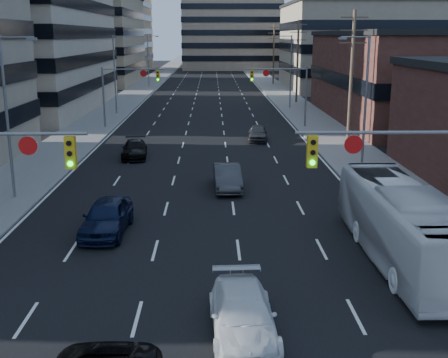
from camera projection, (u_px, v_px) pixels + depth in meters
road_surface at (209, 73)px, 138.46m from camera, size 18.00×300.00×0.02m
sidewalk_left at (163, 73)px, 138.21m from camera, size 5.00×300.00×0.15m
sidewalk_right at (256, 73)px, 138.68m from camera, size 5.00×300.00×0.15m
office_left_far at (82, 41)px, 106.93m from camera, size 20.00×30.00×16.00m
storefront_right_mid at (428, 78)px, 60.36m from camera, size 20.00×30.00×9.00m
office_right_far at (353, 47)px, 96.56m from camera, size 22.00×28.00×14.00m
bg_block_left at (101, 31)px, 145.09m from camera, size 24.00×24.00×20.00m
bg_block_right at (339, 48)px, 137.62m from camera, size 22.00×22.00×12.00m
signal_near_right at (408, 175)px, 19.39m from camera, size 6.59×0.33×6.00m
signal_far_left at (127, 85)px, 54.92m from camera, size 6.09×0.33×6.00m
signal_far_right at (283, 84)px, 55.23m from camera, size 6.09×0.33×6.00m
utility_pole_block at (351, 76)px, 46.24m from camera, size 2.20×0.28×11.00m
utility_pole_midblock at (298, 60)px, 75.30m from camera, size 2.20×0.28×11.00m
utility_pole_distant at (274, 53)px, 104.35m from camera, size 2.20×0.28×11.00m
streetlight_left_near at (9, 110)px, 30.47m from camera, size 2.03×0.22×9.00m
streetlight_left_mid at (116, 71)px, 64.37m from camera, size 2.03×0.22×9.00m
streetlight_left_far at (149, 59)px, 98.26m from camera, size 2.03×0.22×9.00m
streetlight_right_near at (363, 99)px, 35.73m from camera, size 2.03×0.22×9.00m
streetlight_right_far at (290, 68)px, 69.63m from camera, size 2.03×0.22×9.00m
white_van at (243, 315)px, 17.14m from camera, size 2.17×4.88×1.39m
transit_bus at (403, 224)px, 22.71m from camera, size 2.71×11.30×3.14m
sedan_blue at (107, 217)px, 26.08m from camera, size 2.14×4.84×1.62m
sedan_grey_center at (227, 177)px, 33.65m from camera, size 1.77×4.57×1.48m
sedan_black_far at (134, 149)px, 42.38m from camera, size 2.21×4.65×1.31m
sedan_grey_right at (258, 133)px, 49.07m from camera, size 1.91×4.15×1.38m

